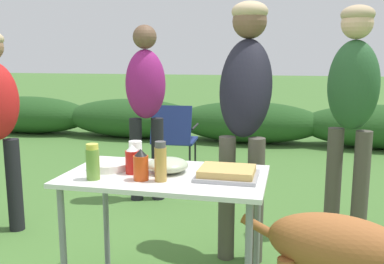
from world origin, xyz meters
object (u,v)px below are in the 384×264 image
(standing_person_in_olive_jacket, at_px, (246,96))
(standing_person_in_gray_fleece, at_px, (146,97))
(paper_cup_stack, at_px, (136,152))
(food_tray, at_px, (227,173))
(camp_chair_green_behind_table, at_px, (174,135))
(folding_table, at_px, (166,187))
(relish_jar, at_px, (93,162))
(hot_sauce_bottle, at_px, (141,165))
(ketchup_bottle, at_px, (132,160))
(plate_stack, at_px, (110,165))
(spice_jar, at_px, (161,162))
(dog, at_px, (353,252))
(standing_person_in_red_jacket, at_px, (352,96))
(mixing_bowl, at_px, (167,165))

(standing_person_in_olive_jacket, bearing_deg, standing_person_in_gray_fleece, 139.46)
(paper_cup_stack, bearing_deg, food_tray, -19.43)
(paper_cup_stack, bearing_deg, camp_chair_green_behind_table, 99.85)
(folding_table, bearing_deg, relish_jar, -151.39)
(folding_table, relative_size, hot_sauce_bottle, 6.62)
(ketchup_bottle, bearing_deg, plate_stack, 159.29)
(folding_table, distance_m, plate_stack, 0.36)
(plate_stack, height_order, paper_cup_stack, paper_cup_stack)
(folding_table, distance_m, food_tray, 0.36)
(standing_person_in_olive_jacket, bearing_deg, spice_jar, -110.96)
(spice_jar, bearing_deg, standing_person_in_olive_jacket, 67.73)
(folding_table, xyz_separation_m, standing_person_in_gray_fleece, (-0.68, 1.63, 0.34))
(spice_jar, bearing_deg, hot_sauce_bottle, -178.30)
(spice_jar, height_order, dog, spice_jar)
(food_tray, bearing_deg, standing_person_in_olive_jacket, 88.69)
(plate_stack, distance_m, standing_person_in_red_jacket, 1.90)
(plate_stack, bearing_deg, dog, -8.28)
(plate_stack, xyz_separation_m, paper_cup_stack, (0.09, 0.18, 0.05))
(standing_person_in_red_jacket, bearing_deg, camp_chair_green_behind_table, 167.14)
(plate_stack, distance_m, dog, 1.36)
(food_tray, bearing_deg, hot_sauce_bottle, -162.06)
(folding_table, relative_size, food_tray, 3.37)
(folding_table, xyz_separation_m, standing_person_in_olive_jacket, (0.36, 0.70, 0.45))
(food_tray, height_order, plate_stack, food_tray)
(plate_stack, relative_size, camp_chair_green_behind_table, 0.29)
(food_tray, relative_size, relish_jar, 1.71)
(mixing_bowl, bearing_deg, folding_table, -84.44)
(mixing_bowl, xyz_separation_m, spice_jar, (0.02, -0.18, 0.06))
(hot_sauce_bottle, distance_m, relish_jar, 0.25)
(food_tray, xyz_separation_m, paper_cup_stack, (-0.59, 0.21, 0.04))
(plate_stack, distance_m, camp_chair_green_behind_table, 2.57)
(food_tray, bearing_deg, paper_cup_stack, 160.57)
(folding_table, relative_size, standing_person_in_olive_jacket, 0.63)
(standing_person_in_olive_jacket, relative_size, dog, 1.63)
(ketchup_bottle, bearing_deg, food_tray, 3.59)
(relish_jar, bearing_deg, spice_jar, 7.93)
(food_tray, relative_size, standing_person_in_gray_fleece, 0.20)
(mixing_bowl, distance_m, paper_cup_stack, 0.30)
(spice_jar, height_order, standing_person_in_gray_fleece, standing_person_in_gray_fleece)
(standing_person_in_olive_jacket, xyz_separation_m, standing_person_in_red_jacket, (0.75, 0.51, -0.03))
(plate_stack, distance_m, standing_person_in_olive_jacket, 1.03)
(folding_table, bearing_deg, hot_sauce_bottle, -123.24)
(food_tray, distance_m, plate_stack, 0.69)
(food_tray, distance_m, spice_jar, 0.36)
(folding_table, distance_m, ketchup_bottle, 0.24)
(food_tray, height_order, paper_cup_stack, paper_cup_stack)
(folding_table, xyz_separation_m, food_tray, (0.34, 0.00, 0.10))
(hot_sauce_bottle, height_order, standing_person_in_gray_fleece, standing_person_in_gray_fleece)
(plate_stack, relative_size, mixing_bowl, 1.04)
(mixing_bowl, bearing_deg, relish_jar, -145.86)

